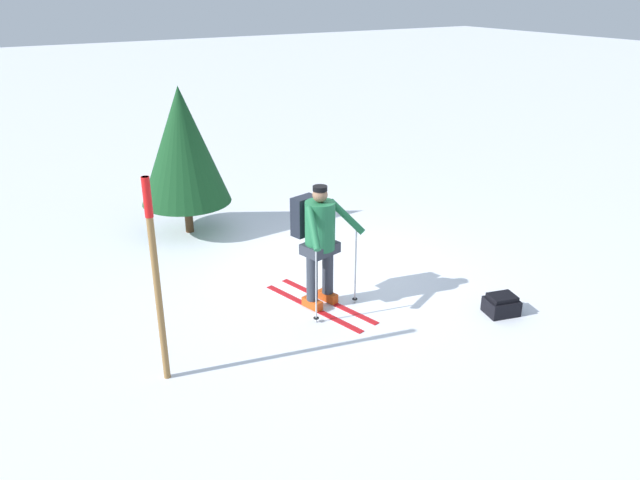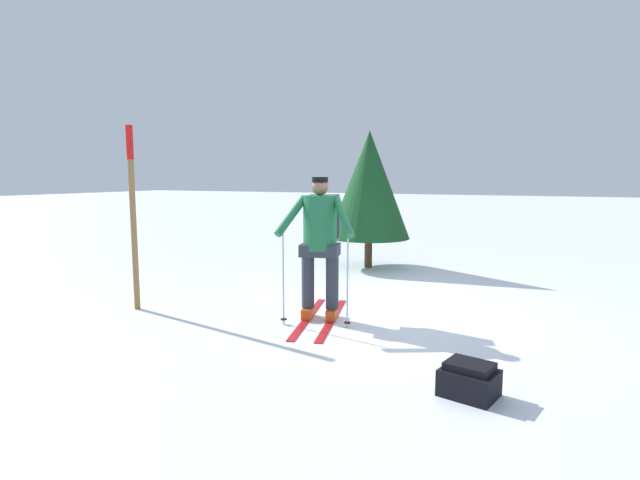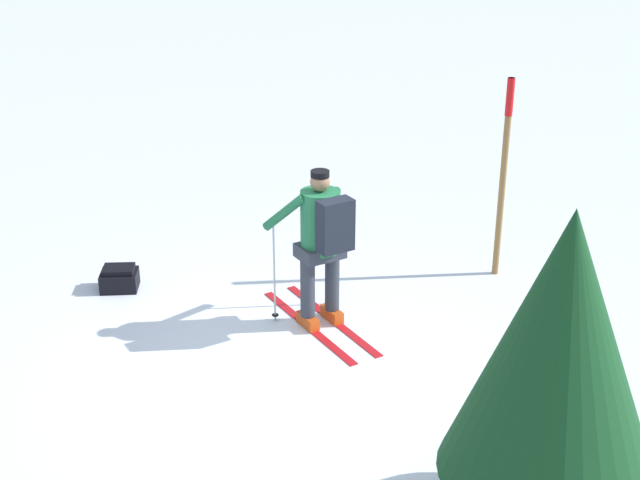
{
  "view_description": "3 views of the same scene",
  "coord_description": "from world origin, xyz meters",
  "px_view_note": "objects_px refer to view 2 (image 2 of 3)",
  "views": [
    {
      "loc": [
        -7.0,
        4.35,
        4.03
      ],
      "look_at": [
        -0.63,
        0.54,
        0.94
      ],
      "focal_mm": 35.0,
      "sensor_mm": 36.0,
      "label": 1
    },
    {
      "loc": [
        -5.86,
        -1.85,
        1.68
      ],
      "look_at": [
        -0.63,
        0.54,
        0.94
      ],
      "focal_mm": 28.0,
      "sensor_mm": 36.0,
      "label": 2
    },
    {
      "loc": [
        7.15,
        -1.82,
        4.45
      ],
      "look_at": [
        -0.63,
        0.54,
        0.94
      ],
      "focal_mm": 50.0,
      "sensor_mm": 36.0,
      "label": 3
    }
  ],
  "objects_px": {
    "dropped_backpack": "(469,380)",
    "pine_tree": "(369,185)",
    "skier": "(321,236)",
    "trail_marker": "(133,205)"
  },
  "relations": [
    {
      "from": "skier",
      "to": "pine_tree",
      "type": "distance_m",
      "value": 3.49
    },
    {
      "from": "pine_tree",
      "to": "trail_marker",
      "type": "bearing_deg",
      "value": 156.81
    },
    {
      "from": "trail_marker",
      "to": "dropped_backpack",
      "type": "bearing_deg",
      "value": -101.49
    },
    {
      "from": "dropped_backpack",
      "to": "pine_tree",
      "type": "relative_size",
      "value": 0.19
    },
    {
      "from": "pine_tree",
      "to": "skier",
      "type": "bearing_deg",
      "value": -170.37
    },
    {
      "from": "skier",
      "to": "dropped_backpack",
      "type": "height_order",
      "value": "skier"
    },
    {
      "from": "skier",
      "to": "dropped_backpack",
      "type": "xyz_separation_m",
      "value": [
        -1.46,
        -1.92,
        -0.86
      ]
    },
    {
      "from": "skier",
      "to": "dropped_backpack",
      "type": "distance_m",
      "value": 2.56
    },
    {
      "from": "skier",
      "to": "pine_tree",
      "type": "height_order",
      "value": "pine_tree"
    },
    {
      "from": "dropped_backpack",
      "to": "pine_tree",
      "type": "xyz_separation_m",
      "value": [
        4.85,
        2.49,
        1.4
      ]
    }
  ]
}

